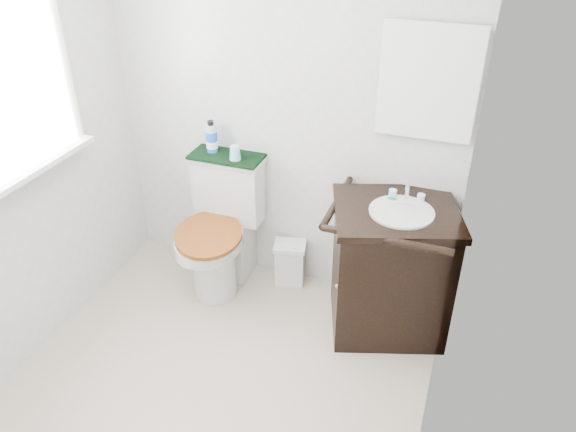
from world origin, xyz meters
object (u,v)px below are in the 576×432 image
Objects in this scene: trash_bin at (290,262)px; cup at (235,153)px; mouthwash_bottle at (212,138)px; toilet at (223,233)px; vanity at (390,266)px.

trash_bin is 0.85m from cup.
mouthwash_bottle reaches higher than trash_bin.
toilet is 0.56m from cup.
cup reaches higher than toilet.
toilet is at bearing 176.87° from vanity.
toilet is 0.63m from mouthwash_bottle.
toilet is at bearing -162.05° from trash_bin.
cup reaches higher than vanity.
toilet is at bearing -54.32° from mouthwash_bottle.
cup is (0.18, -0.06, -0.05)m from mouthwash_bottle.
vanity is (1.11, -0.06, 0.05)m from toilet.
cup is (-0.34, -0.05, 0.77)m from trash_bin.
mouthwash_bottle reaches higher than cup.
mouthwash_bottle reaches higher than toilet.
mouthwash_bottle reaches higher than vanity.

